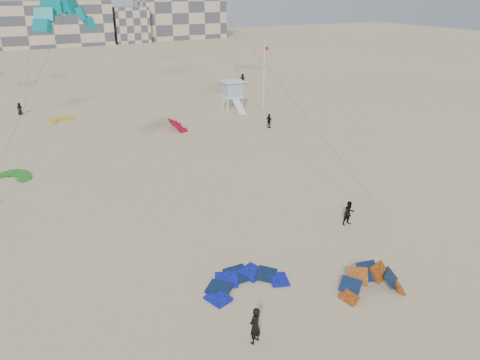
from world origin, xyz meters
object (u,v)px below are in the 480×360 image
kitesurfer_main (255,326)px  lifeguard_tower_near (233,95)px  kite_ground_orange (371,292)px  kite_ground_blue (245,285)px

kitesurfer_main → lifeguard_tower_near: (19.61, 40.70, 0.97)m
kitesurfer_main → kite_ground_orange: bearing=159.5°
kite_ground_blue → kite_ground_orange: (5.80, -3.78, 0.00)m
kite_ground_blue → kite_ground_orange: kite_ground_orange is taller
kite_ground_orange → kitesurfer_main: size_ratio=1.92×
kite_ground_orange → lifeguard_tower_near: bearing=83.9°
kitesurfer_main → lifeguard_tower_near: size_ratio=0.35×
lifeguard_tower_near → kitesurfer_main: bearing=-110.0°
kite_ground_blue → kite_ground_orange: size_ratio=1.25×
lifeguard_tower_near → kite_ground_orange: bearing=-100.9°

